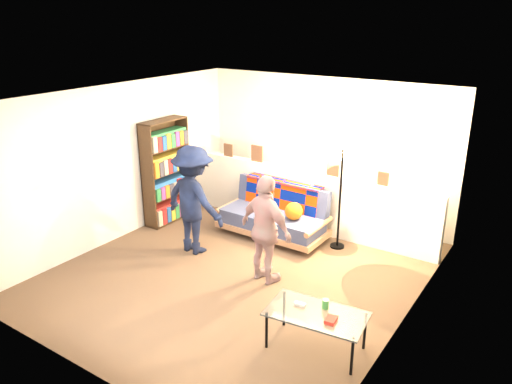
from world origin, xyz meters
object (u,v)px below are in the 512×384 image
(coffee_table, at_px, (317,315))
(floor_lamp, at_px, (343,176))
(person_right, at_px, (266,230))
(bookshelf, at_px, (166,175))
(futon_sofa, at_px, (275,215))
(person_left, at_px, (194,200))

(coffee_table, relative_size, floor_lamp, 0.68)
(floor_lamp, distance_m, person_right, 1.58)
(coffee_table, distance_m, floor_lamp, 2.63)
(coffee_table, bearing_deg, bookshelf, 155.18)
(futon_sofa, distance_m, person_right, 1.50)
(futon_sofa, distance_m, floor_lamp, 1.31)
(bookshelf, relative_size, floor_lamp, 1.09)
(bookshelf, distance_m, coffee_table, 4.12)
(coffee_table, distance_m, person_right, 1.55)
(futon_sofa, relative_size, person_right, 1.19)
(futon_sofa, xyz_separation_m, bookshelf, (-1.85, -0.48, 0.47))
(bookshelf, bearing_deg, floor_lamp, 12.99)
(bookshelf, height_order, floor_lamp, bookshelf)
(coffee_table, bearing_deg, floor_lamp, 109.17)
(bookshelf, distance_m, floor_lamp, 2.98)
(person_right, bearing_deg, futon_sofa, -49.94)
(coffee_table, bearing_deg, person_left, 157.29)
(futon_sofa, bearing_deg, person_right, -63.37)
(floor_lamp, bearing_deg, person_left, -143.09)
(floor_lamp, xyz_separation_m, person_left, (-1.74, -1.31, -0.33))
(person_left, bearing_deg, bookshelf, -23.79)
(futon_sofa, xyz_separation_m, person_left, (-0.71, -1.13, 0.46))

